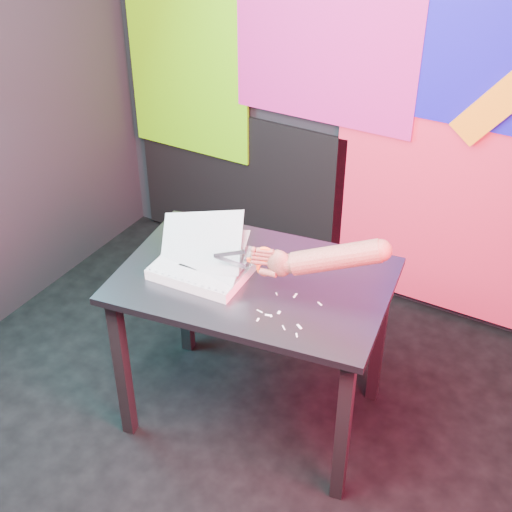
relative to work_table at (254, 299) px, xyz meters
The scene contains 7 objects.
room 0.79m from the work_table, 88.02° to the right, with size 3.01×3.01×2.71m.
backdrop 1.15m from the work_table, 86.22° to the left, with size 2.88×0.05×2.08m.
work_table is the anchor object (origin of this frame).
printout_stack 0.25m from the work_table, 157.82° to the right, with size 0.41×0.29×0.28m.
scissors 0.26m from the work_table, 44.37° to the right, with size 0.22×0.08×0.13m.
hand_forearm 0.41m from the work_table, ahead, with size 0.48×0.20×0.20m.
paper_clippings 0.28m from the work_table, 34.62° to the right, with size 0.20×0.23×0.00m.
Camera 1 is at (1.12, -1.62, 2.39)m, focal length 50.00 mm.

